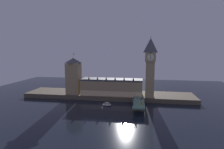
{
  "coord_description": "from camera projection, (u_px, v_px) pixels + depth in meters",
  "views": [
    {
      "loc": [
        43.19,
        -201.22,
        62.15
      ],
      "look_at": [
        7.53,
        20.0,
        32.92
      ],
      "focal_mm": 30.0,
      "sensor_mm": 36.0,
      "label": 1
    }
  ],
  "objects": [
    {
      "name": "street_lamp_near",
      "position": [
        133.0,
        102.0,
        185.53
      ],
      "size": [
        1.34,
        0.6,
        6.54
      ],
      "color": "#2D3333",
      "rests_on": "bridge"
    },
    {
      "name": "pedestrian_near_rail",
      "position": [
        134.0,
        104.0,
        189.15
      ],
      "size": [
        0.38,
        0.38,
        1.8
      ],
      "color": "black",
      "rests_on": "bridge"
    },
    {
      "name": "clock_tower",
      "position": [
        150.0,
        65.0,
        223.89
      ],
      "size": [
        12.59,
        12.7,
        72.58
      ],
      "color": "tan",
      "rests_on": "embankment"
    },
    {
      "name": "bridge",
      "position": [
        139.0,
        104.0,
        199.82
      ],
      "size": [
        12.12,
        46.0,
        7.29
      ],
      "color": "#4C7560",
      "rests_on": "ground_plane"
    },
    {
      "name": "pedestrian_mid_walk",
      "position": [
        144.0,
        102.0,
        194.69
      ],
      "size": [
        0.38,
        0.38,
        1.65
      ],
      "color": "black",
      "rests_on": "bridge"
    },
    {
      "name": "ground_plane",
      "position": [
        103.0,
        105.0,
        211.85
      ],
      "size": [
        400.0,
        400.0,
        0.0
      ],
      "primitive_type": "plane",
      "color": "black"
    },
    {
      "name": "car_southbound_lead",
      "position": [
        142.0,
        104.0,
        190.82
      ],
      "size": [
        1.96,
        4.53,
        1.45
      ],
      "color": "yellow",
      "rests_on": "bridge"
    },
    {
      "name": "car_southbound_trail",
      "position": [
        142.0,
        98.0,
        211.34
      ],
      "size": [
        1.95,
        4.55,
        1.42
      ],
      "color": "red",
      "rests_on": "bridge"
    },
    {
      "name": "embankment",
      "position": [
        109.0,
        95.0,
        249.67
      ],
      "size": [
        220.0,
        42.0,
        5.48
      ],
      "color": "brown",
      "rests_on": "ground_plane"
    },
    {
      "name": "street_lamp_mid",
      "position": [
        145.0,
        99.0,
        198.17
      ],
      "size": [
        1.34,
        0.6,
        6.12
      ],
      "color": "#2D3333",
      "rests_on": "bridge"
    },
    {
      "name": "victoria_tower",
      "position": [
        74.0,
        76.0,
        244.41
      ],
      "size": [
        17.0,
        17.0,
        52.6
      ],
      "color": "tan",
      "rests_on": "embankment"
    },
    {
      "name": "parliament_hall",
      "position": [
        112.0,
        87.0,
        239.57
      ],
      "size": [
        77.42,
        21.9,
        24.38
      ],
      "color": "tan",
      "rests_on": "embankment"
    },
    {
      "name": "boat_upstream",
      "position": [
        107.0,
        104.0,
        210.28
      ],
      "size": [
        10.2,
        3.6,
        4.02
      ],
      "color": "white",
      "rests_on": "ground_plane"
    },
    {
      "name": "street_lamp_far",
      "position": [
        134.0,
        95.0,
        214.37
      ],
      "size": [
        1.34,
        0.6,
        6.31
      ],
      "color": "#2D3333",
      "rests_on": "bridge"
    },
    {
      "name": "car_northbound_lead",
      "position": [
        137.0,
        99.0,
        207.8
      ],
      "size": [
        2.08,
        4.39,
        1.49
      ],
      "color": "silver",
      "rests_on": "bridge"
    }
  ]
}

